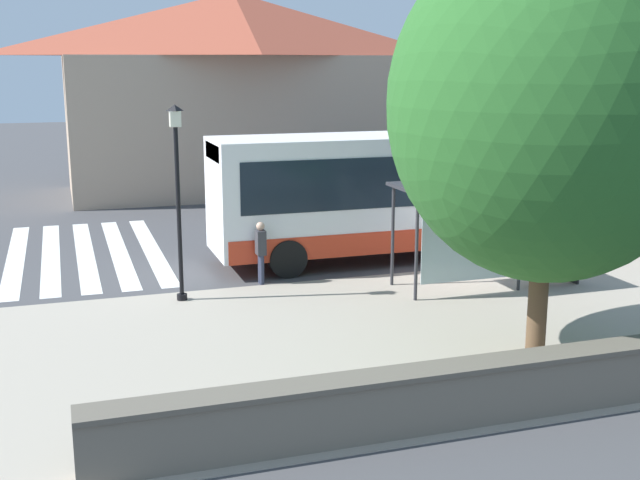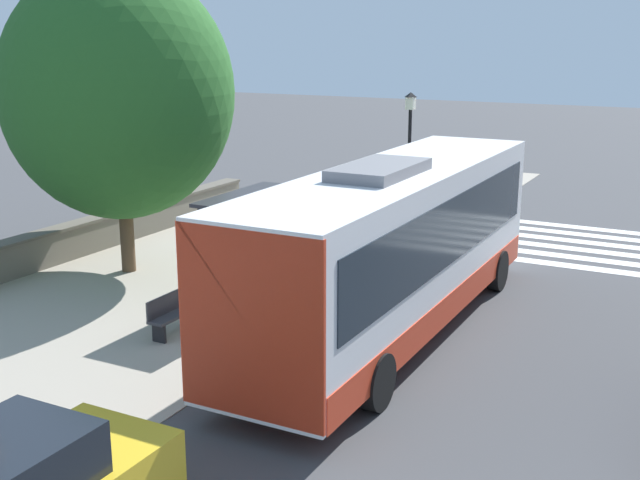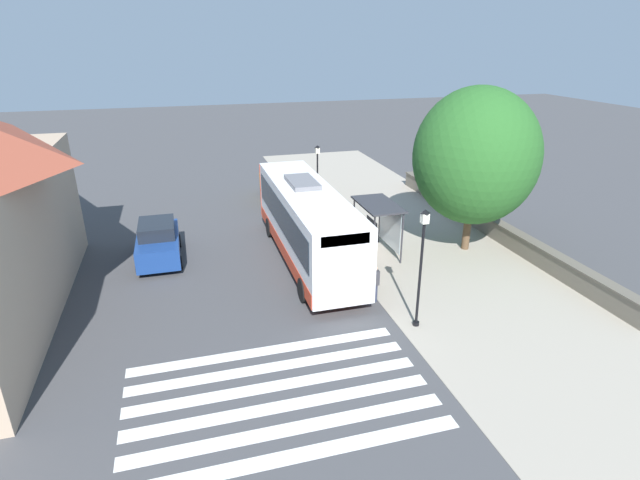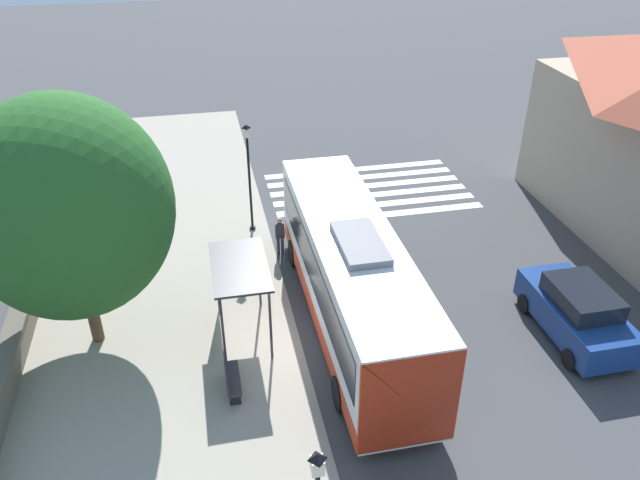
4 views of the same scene
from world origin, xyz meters
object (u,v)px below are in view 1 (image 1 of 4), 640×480
parked_car_far_lane (381,187)px  street_lamp_far (178,187)px  bus_shelter (460,204)px  bus (409,190)px  bench (556,268)px  shade_tree (550,105)px  pedestrian (261,248)px

parked_car_far_lane → street_lamp_far: bearing=136.2°
bus_shelter → bus: bearing=-4.6°
street_lamp_far → parked_car_far_lane: 12.84m
bus → bench: bearing=-151.5°
bus_shelter → parked_car_far_lane: bearing=-12.2°
shade_tree → parked_car_far_lane: size_ratio=1.85×
bus → pedestrian: (-1.55, 4.73, -1.00)m
pedestrian → street_lamp_far: size_ratio=0.35×
pedestrian → bench: size_ratio=1.09×
bus_shelter → pedestrian: bus_shelter is taller
bench → parked_car_far_lane: bearing=1.3°
bus_shelter → shade_tree: bearing=171.7°
bus_shelter → street_lamp_far: street_lamp_far is taller
bus → bus_shelter: 3.60m
parked_car_far_lane → bus: bearing=164.0°
bench → street_lamp_far: size_ratio=0.32×
street_lamp_far → parked_car_far_lane: (9.18, -8.79, -1.77)m
bus → pedestrian: bus is taller
bench → bus_shelter: bearing=79.5°
shade_tree → parked_car_far_lane: 15.52m
bench → street_lamp_far: bearing=79.7°
bus_shelter → bench: bus_shelter is taller
bus_shelter → street_lamp_far: 6.68m
shade_tree → bench: bearing=-38.5°
bench → parked_car_far_lane: size_ratio=0.34×
pedestrian → parked_car_far_lane: bearing=-38.6°
street_lamp_far → parked_car_far_lane: size_ratio=1.05×
bus_shelter → pedestrian: bearing=65.5°
pedestrian → bus_shelter: bearing=-114.5°
street_lamp_far → parked_car_far_lane: street_lamp_far is taller
bus → pedestrian: 5.07m
pedestrian → bus: bearing=-71.8°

